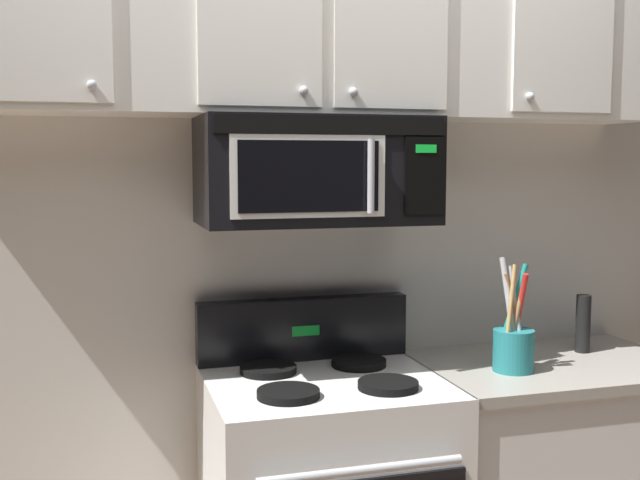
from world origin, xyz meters
The scene contains 6 objects.
back_wall centered at (0.00, 0.79, 1.35)m, with size 5.20×0.10×2.70m, color silver.
over_range_microwave centered at (0.00, 0.54, 1.58)m, with size 0.76×0.43×0.35m.
upper_cabinets centered at (0.00, 0.57, 2.02)m, with size 2.50×0.36×0.55m.
utensil_crock_teal centered at (0.64, 0.35, 1.00)m, with size 0.14×0.14×0.39m.
salt_shaker centered at (0.79, 0.61, 0.95)m, with size 0.04×0.04×0.10m.
pepper_mill centered at (1.02, 0.51, 1.01)m, with size 0.05×0.05×0.21m, color black.
Camera 1 is at (-0.70, -1.91, 1.61)m, focal length 43.34 mm.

